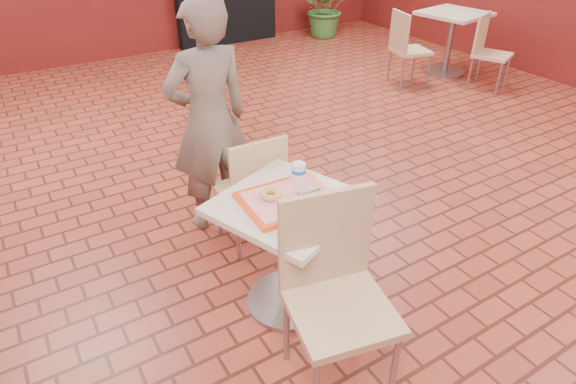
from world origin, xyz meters
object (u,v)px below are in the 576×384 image
serving_tray (288,199)px  chair_second_left (406,45)px  long_john_donut (308,192)px  second_table (451,33)px  chair_main_back (253,187)px  customer (209,121)px  chair_main_front (335,286)px  paper_cup (299,171)px  ring_donut (271,194)px  main_table (288,237)px  potted_plant (326,7)px  chair_second_front (488,48)px

serving_tray → chair_second_left: bearing=37.8°
long_john_donut → second_table: (3.89, 2.54, -0.24)m
chair_main_back → customer: size_ratio=0.52×
chair_main_back → customer: (-0.10, 0.40, 0.33)m
chair_main_front → long_john_donut: 0.52m
long_john_donut → paper_cup: size_ratio=1.55×
ring_donut → second_table: 4.75m
main_table → chair_second_left: bearing=37.8°
paper_cup → chair_second_left: bearing=37.6°
serving_tray → second_table: 4.71m
long_john_donut → chair_second_left: size_ratio=0.17×
long_john_donut → paper_cup: paper_cup is taller
chair_main_front → potted_plant: 6.56m
customer → second_table: bearing=-161.0°
long_john_donut → chair_second_front: 4.32m
customer → ring_donut: (-0.07, -0.94, -0.04)m
second_table → chair_main_back: bearing=-153.7°
second_table → chair_second_front: (-0.04, -0.61, -0.04)m
main_table → chair_second_front: size_ratio=0.83×
main_table → serving_tray: bearing=-153.4°
ring_donut → long_john_donut: (0.17, -0.09, 0.00)m
paper_cup → chair_second_left: (3.02, 2.33, -0.30)m
paper_cup → chair_second_front: (3.80, 1.77, -0.31)m
chair_second_left → chair_main_front: bearing=147.2°
chair_second_front → potted_plant: 3.00m
serving_tray → long_john_donut: bearing=-23.9°
potted_plant → ring_donut: bearing=-128.0°
long_john_donut → second_table: bearing=33.2°
customer → potted_plant: (3.71, 3.90, -0.33)m
second_table → serving_tray: bearing=-147.9°
serving_tray → ring_donut: ring_donut is taller
chair_main_back → customer: bearing=-73.7°
main_table → paper_cup: (0.14, 0.12, 0.31)m
main_table → chair_main_back: size_ratio=0.86×
chair_second_front → potted_plant: size_ratio=0.93×
main_table → potted_plant: 6.13m
chair_main_back → second_table: size_ratio=1.07×
chair_main_front → potted_plant: size_ratio=1.06×
chair_main_front → long_john_donut: (0.15, 0.45, 0.21)m
main_table → serving_tray: serving_tray is taller
long_john_donut → potted_plant: 6.12m
chair_second_front → chair_second_left: bearing=122.0°
customer → ring_donut: customer is taller
chair_main_back → chair_second_left: 3.59m
chair_main_front → chair_second_left: (3.22, 2.94, -0.06)m
chair_main_front → customer: size_ratio=0.62×
customer → paper_cup: 0.87m
chair_main_front → potted_plant: chair_main_front is taller
long_john_donut → second_table: size_ratio=0.19×
chair_main_back → chair_second_left: chair_second_left is taller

